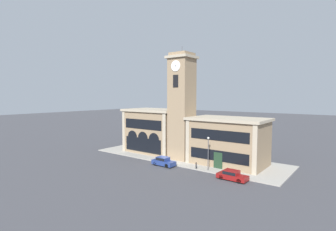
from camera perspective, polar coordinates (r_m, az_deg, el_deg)
name	(u,v)px	position (r m, az deg, el deg)	size (l,w,h in m)	color
ground_plane	(167,164)	(46.23, -0.31, -10.57)	(300.00, 300.00, 0.00)	#424247
sidewalk_kerb	(186,157)	(50.94, 3.86, -9.08)	(37.47, 11.97, 0.15)	#A39E93
clock_tower	(182,107)	(48.44, 3.02, 1.97)	(4.58, 4.58, 20.87)	#937A5B
town_hall_left_wing	(155,131)	(55.11, -2.93, -3.29)	(12.29, 8.00, 9.09)	#937A5B
town_hall_right_wing	(228,141)	(46.36, 12.92, -5.45)	(13.19, 8.00, 8.13)	#937A5B
parked_car_near	(163,161)	(45.10, -1.00, -9.93)	(4.18, 1.85, 1.50)	navy
parked_car_mid	(232,175)	(38.95, 13.76, -12.46)	(4.32, 1.95, 1.38)	maroon
street_lamp	(208,148)	(41.92, 8.75, -7.03)	(0.36, 0.36, 5.29)	#4C4C51
bollard	(196,166)	(43.07, 6.13, -10.80)	(0.18, 0.18, 1.06)	black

